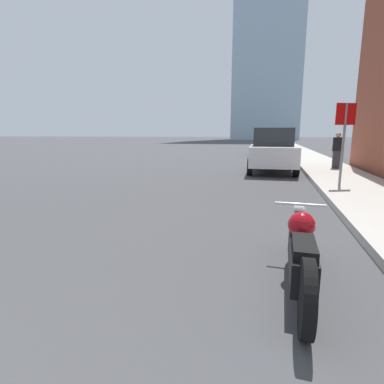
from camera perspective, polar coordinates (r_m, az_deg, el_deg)
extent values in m
cube|color=#B2ADA3|center=(38.69, 18.74, 8.06)|extent=(2.32, 240.00, 0.15)
cylinder|color=black|center=(4.26, 19.47, -7.48)|extent=(0.12, 0.65, 0.65)
cylinder|color=black|center=(2.72, 21.00, -18.36)|extent=(0.12, 0.65, 0.65)
cube|color=black|center=(3.47, 20.07, -11.46)|extent=(0.28, 1.28, 0.33)
sphere|color=#9E0C14|center=(3.62, 20.15, -5.90)|extent=(0.30, 0.30, 0.30)
cube|color=black|center=(3.14, 20.59, -9.71)|extent=(0.24, 0.59, 0.10)
sphere|color=silver|center=(4.20, 19.73, -3.27)|extent=(0.16, 0.16, 0.16)
cylinder|color=silver|center=(4.06, 19.90, -2.23)|extent=(0.62, 0.06, 0.04)
cube|color=silver|center=(13.46, 15.00, 6.82)|extent=(2.01, 4.06, 0.79)
cube|color=#23282D|center=(13.43, 15.17, 10.08)|extent=(1.66, 1.98, 0.74)
cylinder|color=black|center=(14.72, 11.29, 5.75)|extent=(0.23, 0.70, 0.70)
cylinder|color=black|center=(14.78, 18.20, 5.44)|extent=(0.23, 0.70, 0.70)
cylinder|color=black|center=(12.25, 10.97, 4.76)|extent=(0.23, 0.70, 0.70)
cylinder|color=black|center=(12.33, 19.25, 4.38)|extent=(0.23, 0.70, 0.70)
cube|color=#1E3899|center=(24.18, 14.96, 8.42)|extent=(2.11, 4.57, 0.79)
cube|color=#23282D|center=(24.17, 15.04, 10.15)|extent=(1.67, 2.24, 0.67)
cylinder|color=black|center=(25.53, 12.78, 7.75)|extent=(0.25, 0.67, 0.65)
cylinder|color=black|center=(25.65, 16.60, 7.58)|extent=(0.25, 0.67, 0.65)
cylinder|color=black|center=(22.78, 13.01, 7.39)|extent=(0.25, 0.67, 0.65)
cylinder|color=black|center=(22.91, 17.29, 7.20)|extent=(0.25, 0.67, 0.65)
cube|color=black|center=(35.37, 15.60, 9.08)|extent=(2.13, 4.34, 0.75)
cube|color=#23282D|center=(35.36, 15.67, 10.29)|extent=(1.66, 2.14, 0.75)
cylinder|color=black|center=(36.75, 14.47, 8.61)|extent=(0.27, 0.73, 0.71)
cylinder|color=black|center=(36.61, 17.05, 8.47)|extent=(0.27, 0.73, 0.71)
cylinder|color=black|center=(34.17, 13.99, 8.48)|extent=(0.27, 0.73, 0.71)
cylinder|color=black|center=(34.02, 16.76, 8.33)|extent=(0.27, 0.73, 0.71)
cube|color=red|center=(48.12, 15.07, 9.43)|extent=(2.01, 4.57, 0.71)
cube|color=#23282D|center=(48.11, 15.11, 10.28)|extent=(1.60, 2.23, 0.74)
cylinder|color=black|center=(49.57, 14.19, 9.09)|extent=(0.24, 0.65, 0.64)
cylinder|color=black|center=(49.47, 16.11, 8.99)|extent=(0.24, 0.65, 0.64)
cylinder|color=black|center=(46.81, 13.92, 9.01)|extent=(0.24, 0.65, 0.64)
cylinder|color=black|center=(46.70, 15.95, 8.91)|extent=(0.24, 0.65, 0.64)
cube|color=#1E6B33|center=(60.08, 15.10, 9.69)|extent=(1.73, 4.26, 0.78)
cube|color=#23282D|center=(60.07, 15.14, 10.35)|extent=(1.46, 2.05, 0.61)
cylinder|color=black|center=(61.41, 14.34, 9.38)|extent=(0.21, 0.65, 0.65)
cylinder|color=black|center=(61.40, 15.86, 9.31)|extent=(0.21, 0.65, 0.65)
cylinder|color=black|center=(58.78, 14.28, 9.33)|extent=(0.21, 0.65, 0.65)
cylinder|color=black|center=(58.77, 15.87, 9.25)|extent=(0.21, 0.65, 0.65)
cylinder|color=slate|center=(9.70, 26.82, 7.96)|extent=(0.07, 0.07, 2.34)
cube|color=red|center=(9.71, 27.27, 13.07)|extent=(0.57, 0.26, 0.60)
cube|color=#38383D|center=(14.64, 25.76, 5.55)|extent=(0.29, 0.20, 0.75)
cube|color=black|center=(14.60, 25.98, 8.18)|extent=(0.36, 0.20, 0.60)
sphere|color=tan|center=(14.60, 26.11, 9.78)|extent=(0.22, 0.22, 0.22)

